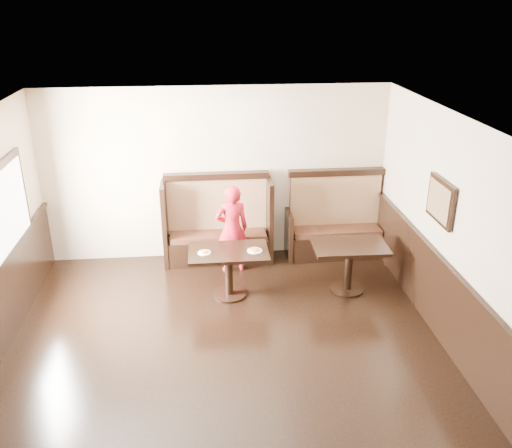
{
  "coord_description": "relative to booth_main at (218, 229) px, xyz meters",
  "views": [
    {
      "loc": [
        -0.2,
        -4.81,
        4.05
      ],
      "look_at": [
        0.53,
        2.35,
        1.0
      ],
      "focal_mm": 38.0,
      "sensor_mm": 36.0,
      "label": 1
    }
  ],
  "objects": [
    {
      "name": "table_neighbor",
      "position": [
        1.86,
        -1.23,
        0.03
      ],
      "size": [
        1.08,
        0.72,
        0.74
      ],
      "rotation": [
        0.0,
        0.0,
        -0.02
      ],
      "color": "black",
      "rests_on": "ground"
    },
    {
      "name": "ground",
      "position": [
        0.0,
        -3.3,
        -0.53
      ],
      "size": [
        7.0,
        7.0,
        0.0
      ],
      "primitive_type": "plane",
      "color": "black",
      "rests_on": "ground"
    },
    {
      "name": "child",
      "position": [
        0.21,
        -0.43,
        0.19
      ],
      "size": [
        0.57,
        0.42,
        1.42
      ],
      "primitive_type": "imported",
      "rotation": [
        0.0,
        0.0,
        3.3
      ],
      "color": "#B51322",
      "rests_on": "ground"
    },
    {
      "name": "table_main",
      "position": [
        0.11,
        -1.21,
        0.02
      ],
      "size": [
        1.13,
        0.71,
        0.72
      ],
      "rotation": [
        0.0,
        0.0,
        -0.0
      ],
      "color": "black",
      "rests_on": "ground"
    },
    {
      "name": "booth_neighbor",
      "position": [
        1.95,
        -0.0,
        -0.05
      ],
      "size": [
        1.65,
        0.72,
        1.45
      ],
      "color": "black",
      "rests_on": "ground"
    },
    {
      "name": "booth_main",
      "position": [
        0.0,
        0.0,
        0.0
      ],
      "size": [
        1.75,
        0.72,
        1.45
      ],
      "color": "black",
      "rests_on": "ground"
    },
    {
      "name": "pizza_plate_left",
      "position": [
        -0.23,
        -1.25,
        0.2
      ],
      "size": [
        0.19,
        0.19,
        0.04
      ],
      "color": "white",
      "rests_on": "table_main"
    },
    {
      "name": "room_shell",
      "position": [
        -0.3,
        -3.01,
        0.14
      ],
      "size": [
        7.0,
        7.0,
        7.0
      ],
      "color": "#C7B290",
      "rests_on": "ground"
    },
    {
      "name": "pizza_plate_right",
      "position": [
        0.48,
        -1.26,
        0.21
      ],
      "size": [
        0.21,
        0.21,
        0.04
      ],
      "color": "white",
      "rests_on": "table_main"
    }
  ]
}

